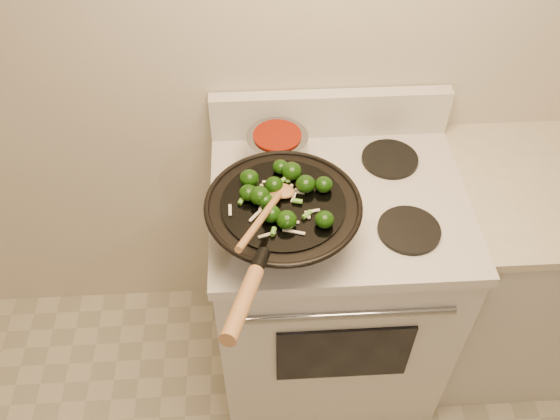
{
  "coord_description": "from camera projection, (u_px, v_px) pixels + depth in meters",
  "views": [
    {
      "loc": [
        -0.27,
        -0.06,
        2.21
      ],
      "look_at": [
        -0.21,
        1.02,
        1.04
      ],
      "focal_mm": 38.0,
      "sensor_mm": 36.0,
      "label": 1
    }
  ],
  "objects": [
    {
      "name": "stove",
      "position": [
        330.0,
        283.0,
        2.12
      ],
      "size": [
        0.78,
        0.67,
        1.08
      ],
      "color": "silver",
      "rests_on": "ground"
    },
    {
      "name": "stirfry",
      "position": [
        281.0,
        193.0,
        1.57
      ],
      "size": [
        0.28,
        0.27,
        0.05
      ],
      "color": "black",
      "rests_on": "wok"
    },
    {
      "name": "wok",
      "position": [
        283.0,
        218.0,
        1.61
      ],
      "size": [
        0.43,
        0.69,
        0.25
      ],
      "color": "black",
      "rests_on": "stove"
    },
    {
      "name": "counter_unit",
      "position": [
        540.0,
        270.0,
        2.18
      ],
      "size": [
        0.83,
        0.62,
        0.91
      ],
      "color": "silver",
      "rests_on": "ground"
    },
    {
      "name": "saucepan",
      "position": [
        277.0,
        149.0,
        1.83
      ],
      "size": [
        0.19,
        0.3,
        0.11
      ],
      "color": "gray",
      "rests_on": "stove"
    },
    {
      "name": "wooden_spoon",
      "position": [
        270.0,
        206.0,
        1.52
      ],
      "size": [
        0.17,
        0.32,
        0.11
      ],
      "color": "#A46E40",
      "rests_on": "wok"
    }
  ]
}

